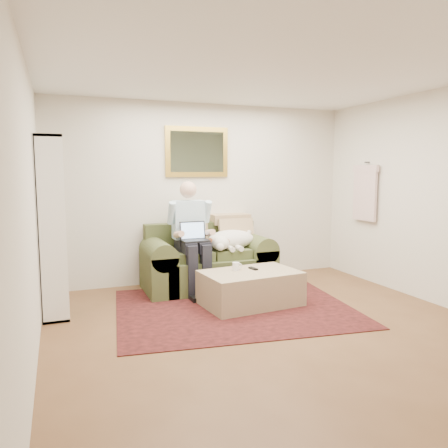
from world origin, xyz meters
TOP-DOWN VIEW (x-y plane):
  - room_shell at (0.00, 0.35)m, footprint 4.51×5.00m
  - rug at (-0.12, 1.02)m, footprint 2.96×2.49m
  - sofa at (-0.11, 2.02)m, footprint 1.77×0.90m
  - seated_man at (-0.38, 1.86)m, footprint 0.58×0.83m
  - laptop at (-0.38, 1.79)m, footprint 0.34×0.27m
  - sleeping_dog at (0.21, 1.93)m, footprint 0.73×0.46m
  - ottoman at (0.11, 1.06)m, footprint 1.21×0.84m
  - coffee_mug at (-0.03, 1.18)m, footprint 0.08×0.08m
  - tv_remote at (0.19, 1.16)m, footprint 0.07×0.16m
  - bookshelf at (-2.10, 1.60)m, footprint 0.28×0.80m
  - wall_mirror at (-0.11, 2.47)m, footprint 0.94×0.04m
  - hanging_shirt at (2.19, 1.60)m, footprint 0.06×0.52m

SIDE VIEW (x-z plane):
  - rug at x=-0.12m, z-range 0.00..0.01m
  - ottoman at x=0.11m, z-range 0.00..0.42m
  - sofa at x=-0.11m, z-range -0.23..0.84m
  - tv_remote at x=0.19m, z-range 0.42..0.44m
  - coffee_mug at x=-0.03m, z-range 0.42..0.52m
  - sleeping_dog at x=0.21m, z-range 0.54..0.81m
  - seated_man at x=-0.38m, z-range 0.00..1.49m
  - laptop at x=-0.38m, z-range 0.66..0.90m
  - bookshelf at x=-2.10m, z-range 0.00..2.00m
  - room_shell at x=0.00m, z-range 0.00..2.61m
  - hanging_shirt at x=2.19m, z-range 0.90..1.80m
  - wall_mirror at x=-0.11m, z-range 1.54..2.26m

